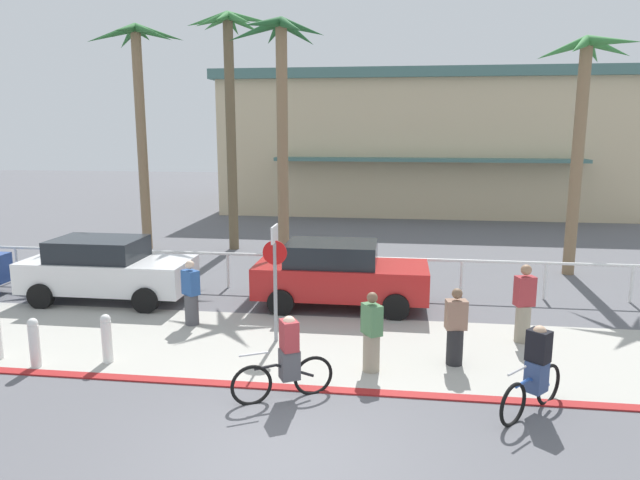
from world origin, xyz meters
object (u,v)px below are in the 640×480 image
object	(u,v)px
bollard_0	(34,342)
car_white_1	(106,269)
bollard_1	(107,338)
pedestrian_1	(455,330)
palm_tree_2	(281,90)
pedestrian_2	(372,336)
palm_tree_3	(581,103)
car_red_2	(339,274)
palm_tree_0	(138,82)
palm_tree_1	(229,76)
cyclist_blue_1	(535,372)
cyclist_black_0	(287,360)
stop_sign_bike_lane	(275,267)
pedestrian_0	(524,307)
pedestrian_3	(191,296)

from	to	relation	value
bollard_0	car_white_1	size ratio (longest dim) A/B	0.23
bollard_1	pedestrian_1	bearing A→B (deg)	6.74
palm_tree_2	pedestrian_1	distance (m)	10.36
bollard_1	pedestrian_2	size ratio (longest dim) A/B	0.64
bollard_0	pedestrian_1	world-z (taller)	pedestrian_1
bollard_1	car_white_1	xyz separation A→B (m)	(-2.05, 3.98, 0.35)
palm_tree_3	car_red_2	xyz separation A→B (m)	(-6.83, -4.34, -4.40)
palm_tree_3	car_red_2	world-z (taller)	palm_tree_3
palm_tree_2	car_red_2	distance (m)	6.79
palm_tree_2	palm_tree_3	world-z (taller)	palm_tree_2
palm_tree_0	car_red_2	xyz separation A→B (m)	(7.98, -6.27, -5.31)
palm_tree_1	car_white_1	bearing A→B (deg)	-102.13
car_white_1	cyclist_blue_1	xyz separation A→B (m)	(9.92, -4.96, -0.18)
car_white_1	pedestrian_1	bearing A→B (deg)	-19.82
car_red_2	cyclist_black_0	world-z (taller)	car_red_2
cyclist_black_0	pedestrian_2	world-z (taller)	pedestrian_2
stop_sign_bike_lane	bollard_0	world-z (taller)	stop_sign_bike_lane
palm_tree_3	car_white_1	xyz separation A→B (m)	(-13.03, -4.62, -4.40)
palm_tree_0	pedestrian_0	bearing A→B (deg)	-34.29
palm_tree_1	pedestrian_3	size ratio (longest dim) A/B	5.52
cyclist_blue_1	pedestrian_1	world-z (taller)	pedestrian_1
palm_tree_1	pedestrian_2	bearing A→B (deg)	-61.85
car_red_2	palm_tree_2	bearing A→B (deg)	118.75
stop_sign_bike_lane	pedestrian_1	world-z (taller)	stop_sign_bike_lane
bollard_1	pedestrian_3	world-z (taller)	pedestrian_3
pedestrian_0	palm_tree_3	bearing A→B (deg)	67.36
cyclist_blue_1	pedestrian_2	world-z (taller)	pedestrian_2
bollard_0	cyclist_blue_1	distance (m)	9.16
bollard_1	palm_tree_1	xyz separation A→B (m)	(-0.55, 10.96, 5.87)
pedestrian_2	pedestrian_1	bearing A→B (deg)	18.57
palm_tree_2	pedestrian_2	size ratio (longest dim) A/B	5.04
palm_tree_2	pedestrian_3	distance (m)	7.92
car_white_1	palm_tree_0	bearing A→B (deg)	105.25
pedestrian_0	pedestrian_3	distance (m)	7.46
palm_tree_1	cyclist_blue_1	distance (m)	15.68
stop_sign_bike_lane	pedestrian_1	xyz separation A→B (m)	(3.72, -0.77, -0.97)
bollard_1	cyclist_black_0	world-z (taller)	cyclist_black_0
palm_tree_1	bollard_1	bearing A→B (deg)	-87.14
palm_tree_2	pedestrian_2	distance (m)	10.13
bollard_1	palm_tree_2	distance (m)	10.08
pedestrian_1	palm_tree_1	bearing A→B (deg)	125.78
car_red_2	bollard_0	bearing A→B (deg)	-139.26
stop_sign_bike_lane	cyclist_black_0	bearing A→B (deg)	-74.11
palm_tree_1	palm_tree_0	bearing A→B (deg)	-172.62
bollard_0	car_white_1	bearing A→B (deg)	100.11
palm_tree_2	car_white_1	xyz separation A→B (m)	(-3.91, -4.45, -4.85)
bollard_0	car_white_1	xyz separation A→B (m)	(-0.78, 4.38, 0.35)
palm_tree_1	pedestrian_3	distance (m)	10.38
car_white_1	pedestrian_0	world-z (taller)	pedestrian_0
palm_tree_2	pedestrian_1	xyz separation A→B (m)	(4.91, -7.63, -5.01)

